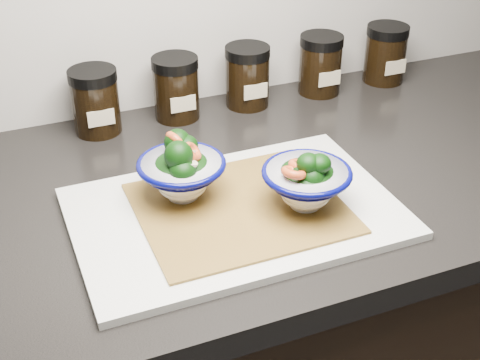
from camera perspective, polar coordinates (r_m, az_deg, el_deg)
name	(u,v)px	position (r m, az deg, el deg)	size (l,w,h in m)	color
countertop	(302,176)	(1.07, 5.28, 0.30)	(3.50, 0.60, 0.04)	black
cutting_board	(235,213)	(0.94, -0.42, -2.84)	(0.45, 0.30, 0.01)	silver
bamboo_mat	(240,208)	(0.94, 0.00, -2.39)	(0.28, 0.24, 0.00)	olive
bowl_left	(182,171)	(0.94, -5.00, 0.79)	(0.13, 0.13, 0.10)	white
bowl_right	(306,181)	(0.92, 5.70, -0.13)	(0.13, 0.13, 0.09)	white
spice_jar_a	(95,101)	(1.16, -12.24, 6.60)	(0.08, 0.08, 0.11)	black
spice_jar_b	(176,88)	(1.19, -5.48, 7.83)	(0.08, 0.08, 0.11)	black
spice_jar_c	(247,76)	(1.23, 0.63, 8.85)	(0.08, 0.08, 0.11)	black
spice_jar_d	(320,64)	(1.30, 6.87, 9.78)	(0.08, 0.08, 0.11)	black
spice_jar_e	(385,54)	(1.37, 12.31, 10.49)	(0.08, 0.08, 0.11)	black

